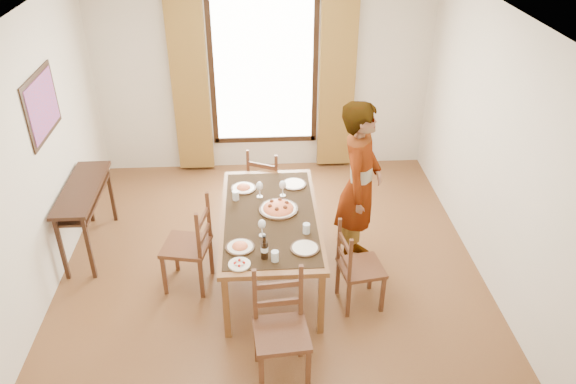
{
  "coord_description": "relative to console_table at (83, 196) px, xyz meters",
  "views": [
    {
      "loc": [
        -0.11,
        -4.74,
        3.88
      ],
      "look_at": [
        0.18,
        0.03,
        1.0
      ],
      "focal_mm": 35.0,
      "sensor_mm": 36.0,
      "label": 1
    }
  ],
  "objects": [
    {
      "name": "ground",
      "position": [
        2.03,
        -0.6,
        -0.68
      ],
      "size": [
        5.0,
        5.0,
        0.0
      ],
      "primitive_type": "plane",
      "color": "#532A1A",
      "rests_on": "ground"
    },
    {
      "name": "room_shell",
      "position": [
        2.03,
        -0.47,
        0.86
      ],
      "size": [
        4.6,
        5.1,
        2.74
      ],
      "color": "beige",
      "rests_on": "ground"
    },
    {
      "name": "console_table",
      "position": [
        0.0,
        0.0,
        0.0
      ],
      "size": [
        0.38,
        1.2,
        0.8
      ],
      "color": "black",
      "rests_on": "ground"
    },
    {
      "name": "dining_table",
      "position": [
        2.02,
        -0.6,
        0.01
      ],
      "size": [
        0.99,
        1.89,
        0.76
      ],
      "color": "brown",
      "rests_on": "ground"
    },
    {
      "name": "chair_west",
      "position": [
        1.2,
        -0.71,
        -0.21
      ],
      "size": [
        0.53,
        0.53,
        1.02
      ],
      "rotation": [
        0.0,
        0.0,
        -1.77
      ],
      "color": "brown",
      "rests_on": "ground"
    },
    {
      "name": "chair_north",
      "position": [
        2.03,
        0.55,
        -0.24
      ],
      "size": [
        0.55,
        0.55,
        0.95
      ],
      "rotation": [
        0.0,
        0.0,
        2.71
      ],
      "color": "brown",
      "rests_on": "ground"
    },
    {
      "name": "chair_south",
      "position": [
        2.07,
        -1.95,
        -0.21
      ],
      "size": [
        0.49,
        0.49,
        1.02
      ],
      "rotation": [
        0.0,
        0.0,
        0.09
      ],
      "color": "brown",
      "rests_on": "ground"
    },
    {
      "name": "chair_east",
      "position": [
        2.86,
        -1.11,
        -0.26
      ],
      "size": [
        0.47,
        0.47,
        0.92
      ],
      "rotation": [
        0.0,
        0.0,
        1.73
      ],
      "color": "brown",
      "rests_on": "ground"
    },
    {
      "name": "man",
      "position": [
        2.96,
        -0.41,
        0.26
      ],
      "size": [
        0.99,
        0.92,
        1.88
      ],
      "primitive_type": "imported",
      "rotation": [
        0.0,
        0.0,
        1.19
      ],
      "color": "gray",
      "rests_on": "ground"
    },
    {
      "name": "plate_sw",
      "position": [
        1.73,
        -1.14,
        0.1
      ],
      "size": [
        0.27,
        0.27,
        0.05
      ],
      "primitive_type": null,
      "color": "silver",
      "rests_on": "dining_table"
    },
    {
      "name": "plate_se",
      "position": [
        2.33,
        -1.19,
        0.1
      ],
      "size": [
        0.27,
        0.27,
        0.05
      ],
      "primitive_type": null,
      "color": "silver",
      "rests_on": "dining_table"
    },
    {
      "name": "plate_nw",
      "position": [
        1.75,
        -0.07,
        0.1
      ],
      "size": [
        0.27,
        0.27,
        0.05
      ],
      "primitive_type": null,
      "color": "silver",
      "rests_on": "dining_table"
    },
    {
      "name": "plate_ne",
      "position": [
        2.31,
        -0.02,
        0.1
      ],
      "size": [
        0.27,
        0.27,
        0.05
      ],
      "primitive_type": null,
      "color": "silver",
      "rests_on": "dining_table"
    },
    {
      "name": "pasta_platter",
      "position": [
        2.11,
        -0.52,
        0.12
      ],
      "size": [
        0.4,
        0.4,
        0.1
      ],
      "primitive_type": null,
      "color": "red",
      "rests_on": "dining_table"
    },
    {
      "name": "caprese_plate",
      "position": [
        1.73,
        -1.39,
        0.09
      ],
      "size": [
        0.2,
        0.2,
        0.04
      ],
      "primitive_type": null,
      "color": "silver",
      "rests_on": "dining_table"
    },
    {
      "name": "wine_glass_a",
      "position": [
        1.94,
        -0.96,
        0.16
      ],
      "size": [
        0.08,
        0.08,
        0.18
      ],
      "primitive_type": null,
      "color": "white",
      "rests_on": "dining_table"
    },
    {
      "name": "wine_glass_b",
      "position": [
        2.17,
        -0.24,
        0.16
      ],
      "size": [
        0.08,
        0.08,
        0.18
      ],
      "primitive_type": null,
      "color": "white",
      "rests_on": "dining_table"
    },
    {
      "name": "wine_glass_c",
      "position": [
        1.93,
        -0.25,
        0.16
      ],
      "size": [
        0.08,
        0.08,
        0.18
      ],
      "primitive_type": null,
      "color": "white",
      "rests_on": "dining_table"
    },
    {
      "name": "tumbler_a",
      "position": [
        2.36,
        -0.93,
        0.12
      ],
      "size": [
        0.07,
        0.07,
        0.1
      ],
      "primitive_type": "cylinder",
      "color": "silver",
      "rests_on": "dining_table"
    },
    {
      "name": "tumbler_b",
      "position": [
        1.67,
        -0.28,
        0.12
      ],
      "size": [
        0.07,
        0.07,
        0.1
      ],
      "primitive_type": "cylinder",
      "color": "silver",
      "rests_on": "dining_table"
    },
    {
      "name": "tumbler_c",
      "position": [
        2.04,
        -1.35,
        0.12
      ],
      "size": [
        0.07,
        0.07,
        0.1
      ],
      "primitive_type": "cylinder",
      "color": "silver",
      "rests_on": "dining_table"
    },
    {
      "name": "wine_bottle",
      "position": [
        1.95,
        -1.3,
        0.2
      ],
      "size": [
        0.07,
        0.07,
        0.25
      ],
      "primitive_type": null,
      "color": "black",
      "rests_on": "dining_table"
    }
  ]
}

